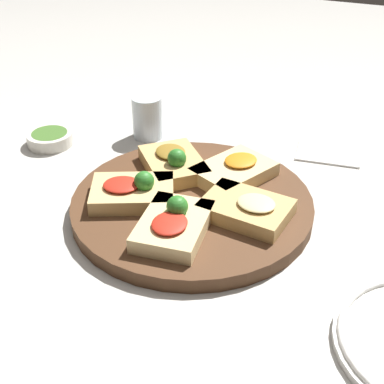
% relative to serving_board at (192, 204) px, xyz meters
% --- Properties ---
extents(ground_plane, '(3.00, 3.00, 0.00)m').
position_rel_serving_board_xyz_m(ground_plane, '(0.00, 0.00, -0.01)').
color(ground_plane, beige).
extents(serving_board, '(0.39, 0.39, 0.02)m').
position_rel_serving_board_xyz_m(serving_board, '(0.00, 0.00, 0.00)').
color(serving_board, '#51331E').
rests_on(serving_board, ground_plane).
extents(focaccia_slice_0, '(0.14, 0.16, 0.03)m').
position_rel_serving_board_xyz_m(focaccia_slice_0, '(-0.04, -0.09, 0.03)').
color(focaccia_slice_0, '#E5C689').
rests_on(focaccia_slice_0, serving_board).
extents(focaccia_slice_1, '(0.16, 0.16, 0.05)m').
position_rel_serving_board_xyz_m(focaccia_slice_1, '(0.06, -0.07, 0.03)').
color(focaccia_slice_1, tan).
rests_on(focaccia_slice_1, serving_board).
extents(focaccia_slice_2, '(0.16, 0.14, 0.05)m').
position_rel_serving_board_xyz_m(focaccia_slice_2, '(0.09, 0.04, 0.03)').
color(focaccia_slice_2, '#DBB775').
rests_on(focaccia_slice_2, serving_board).
extents(focaccia_slice_3, '(0.11, 0.14, 0.05)m').
position_rel_serving_board_xyz_m(focaccia_slice_3, '(-0.01, 0.09, 0.03)').
color(focaccia_slice_3, '#E5C689').
rests_on(focaccia_slice_3, serving_board).
extents(focaccia_slice_4, '(0.14, 0.11, 0.03)m').
position_rel_serving_board_xyz_m(focaccia_slice_4, '(-0.09, 0.01, 0.03)').
color(focaccia_slice_4, tan).
rests_on(focaccia_slice_4, serving_board).
extents(water_glass, '(0.06, 0.06, 0.09)m').
position_rel_serving_board_xyz_m(water_glass, '(0.18, -0.21, 0.03)').
color(water_glass, silver).
rests_on(water_glass, ground_plane).
extents(napkin_stack, '(0.13, 0.11, 0.01)m').
position_rel_serving_board_xyz_m(napkin_stack, '(-0.17, -0.28, -0.01)').
color(napkin_stack, white).
rests_on(napkin_stack, ground_plane).
extents(dipping_bowl, '(0.09, 0.09, 0.02)m').
position_rel_serving_board_xyz_m(dipping_bowl, '(0.35, -0.10, 0.00)').
color(dipping_bowl, silver).
rests_on(dipping_bowl, ground_plane).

